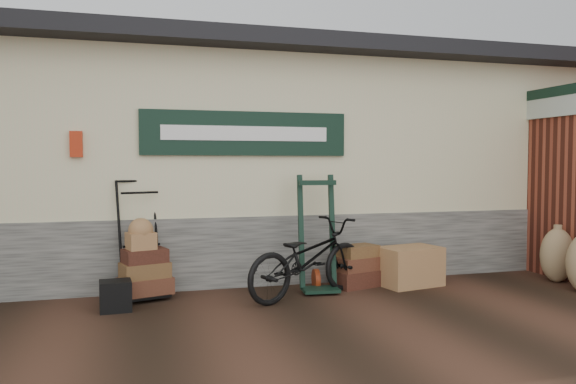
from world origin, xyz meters
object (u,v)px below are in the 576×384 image
object	(u,v)px
suitcase_stack	(356,266)
bicycle	(308,254)
green_barrow	(318,233)
porter_trolley	(140,238)
black_trunk	(116,296)
wicker_hamper	(410,266)

from	to	relation	value
suitcase_stack	bicycle	bearing A→B (deg)	-153.64
green_barrow	suitcase_stack	xyz separation A→B (m)	(0.56, 0.11, -0.45)
porter_trolley	black_trunk	bearing A→B (deg)	-131.90
green_barrow	black_trunk	bearing A→B (deg)	-167.73
porter_trolley	wicker_hamper	distance (m)	3.40
porter_trolley	green_barrow	world-z (taller)	green_barrow
green_barrow	bicycle	world-z (taller)	green_barrow
suitcase_stack	green_barrow	bearing A→B (deg)	-169.18
suitcase_stack	wicker_hamper	xyz separation A→B (m)	(0.69, -0.13, -0.02)
black_trunk	suitcase_stack	bearing A→B (deg)	7.91
green_barrow	suitcase_stack	bearing A→B (deg)	15.87
bicycle	wicker_hamper	bearing A→B (deg)	-104.50
green_barrow	wicker_hamper	world-z (taller)	green_barrow
porter_trolley	green_barrow	xyz separation A→B (m)	(2.11, -0.28, 0.01)
wicker_hamper	bicycle	bearing A→B (deg)	-170.17
bicycle	suitcase_stack	bearing A→B (deg)	-87.96
black_trunk	green_barrow	bearing A→B (deg)	7.22
wicker_hamper	bicycle	xyz separation A→B (m)	(-1.46, -0.25, 0.26)
porter_trolley	suitcase_stack	size ratio (longest dim) A/B	2.32
green_barrow	black_trunk	distance (m)	2.46
porter_trolley	suitcase_stack	distance (m)	2.71
wicker_hamper	green_barrow	bearing A→B (deg)	178.91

